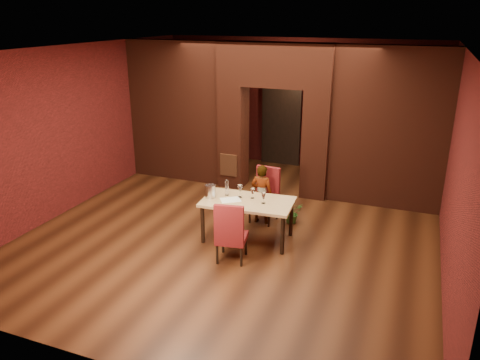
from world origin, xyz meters
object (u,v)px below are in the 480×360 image
object	(u,v)px
wine_glass_a	(240,191)
wine_glass_b	(253,193)
person_seated	(262,194)
wine_glass_c	(263,198)
wine_bucket	(210,191)
dining_table	(248,220)
chair_far	(264,196)
potted_plant	(292,213)
water_bottle	(227,187)
chair_near	(232,231)

from	to	relation	value
wine_glass_a	wine_glass_b	distance (m)	0.23
person_seated	wine_glass_c	world-z (taller)	person_seated
wine_glass_a	wine_glass_b	size ratio (longest dim) A/B	1.26
wine_bucket	dining_table	bearing A→B (deg)	8.42
wine_glass_b	wine_glass_c	xyz separation A→B (m)	(0.25, -0.15, 0.01)
wine_glass_c	wine_bucket	bearing A→B (deg)	-175.40
chair_far	wine_glass_b	distance (m)	0.75
chair_far	potted_plant	distance (m)	0.63
water_bottle	wine_glass_c	bearing A→B (deg)	-9.99
person_seated	wine_bucket	world-z (taller)	person_seated
wine_glass_a	wine_glass_c	size ratio (longest dim) A/B	1.19
chair_near	wine_glass_a	xyz separation A→B (m)	(-0.20, 0.86, 0.33)
dining_table	wine_glass_b	xyz separation A→B (m)	(0.04, 0.13, 0.45)
dining_table	chair_far	bearing A→B (deg)	84.59
chair_far	wine_glass_c	world-z (taller)	chair_far
chair_near	dining_table	bearing A→B (deg)	-98.67
chair_near	potted_plant	bearing A→B (deg)	-117.07
dining_table	chair_far	distance (m)	0.83
chair_near	wine_glass_c	world-z (taller)	chair_near
wine_glass_b	wine_glass_c	distance (m)	0.29
chair_near	wine_glass_b	xyz separation A→B (m)	(0.02, 0.90, 0.31)
person_seated	wine_glass_c	xyz separation A→B (m)	(0.29, -0.77, 0.25)
dining_table	wine_bucket	bearing A→B (deg)	-175.70
wine_glass_c	wine_bucket	xyz separation A→B (m)	(-0.95, -0.08, 0.02)
chair_near	person_seated	distance (m)	1.52
person_seated	potted_plant	world-z (taller)	person_seated
wine_glass_a	wine_glass_c	distance (m)	0.48
wine_glass_b	wine_bucket	bearing A→B (deg)	-161.71
wine_glass_a	potted_plant	bearing A→B (deg)	49.48
dining_table	water_bottle	xyz separation A→B (m)	(-0.43, 0.11, 0.51)
wine_glass_b	wine_glass_c	bearing A→B (deg)	-31.66
wine_bucket	water_bottle	xyz separation A→B (m)	(0.22, 0.20, 0.03)
chair_far	water_bottle	distance (m)	0.92
chair_far	wine_glass_a	distance (m)	0.82
chair_far	dining_table	bearing A→B (deg)	-85.59
wine_glass_c	wine_bucket	size ratio (longest dim) A/B	0.83
person_seated	dining_table	bearing A→B (deg)	91.21
dining_table	wine_bucket	world-z (taller)	wine_bucket
chair_far	wine_glass_c	distance (m)	0.94
person_seated	wine_glass_c	bearing A→B (deg)	111.83
wine_bucket	person_seated	bearing A→B (deg)	52.17
chair_near	person_seated	world-z (taller)	person_seated
chair_far	person_seated	xyz separation A→B (m)	(-0.02, -0.07, 0.06)
person_seated	wine_glass_a	distance (m)	0.73
wine_glass_a	water_bottle	distance (m)	0.25
wine_glass_a	wine_bucket	size ratio (longest dim) A/B	0.99
dining_table	chair_far	xyz separation A→B (m)	(0.02, 0.82, 0.15)
wine_glass_a	wine_glass_b	world-z (taller)	wine_glass_a
wine_glass_b	wine_bucket	distance (m)	0.74
chair_far	wine_bucket	bearing A→B (deg)	-120.73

